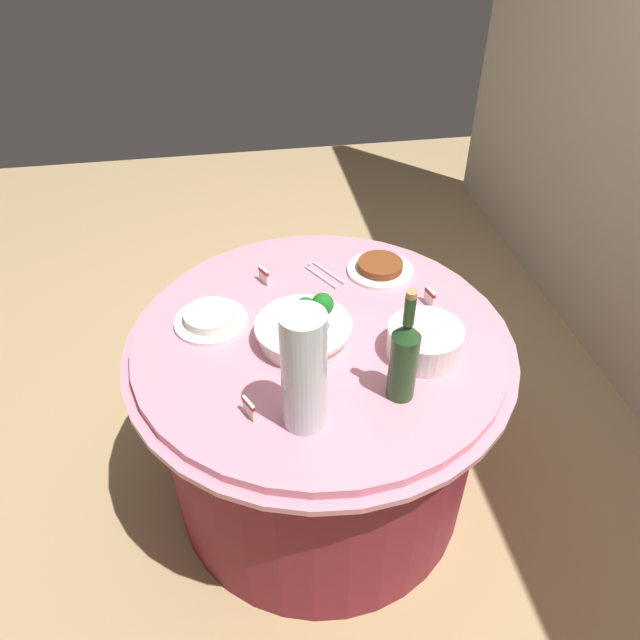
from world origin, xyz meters
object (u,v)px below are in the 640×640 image
at_px(broccoli_bowl, 305,327).
at_px(label_placard_front, 249,408).
at_px(food_plate_stir_fry, 380,268).
at_px(wine_bottle, 404,358).
at_px(plate_stack, 424,341).
at_px(decorative_fruit_vase, 304,377).
at_px(food_plate_rice, 210,318).
at_px(label_placard_rear, 430,296).
at_px(label_placard_mid, 264,275).
at_px(serving_tongs, 323,274).

distance_m(broccoli_bowl, label_placard_front, 0.33).
bearing_deg(broccoli_bowl, food_plate_stir_fry, 135.05).
height_order(broccoli_bowl, wine_bottle, wine_bottle).
height_order(plate_stack, decorative_fruit_vase, decorative_fruit_vase).
height_order(plate_stack, food_plate_rice, plate_stack).
relative_size(broccoli_bowl, label_placard_rear, 5.09).
xyz_separation_m(broccoli_bowl, wine_bottle, (0.26, 0.21, 0.08)).
bearing_deg(food_plate_stir_fry, label_placard_rear, 28.60).
bearing_deg(label_placard_front, food_plate_rice, -167.35).
relative_size(decorative_fruit_vase, label_placard_rear, 6.18).
bearing_deg(food_plate_stir_fry, decorative_fruit_vase, -29.49).
xyz_separation_m(broccoli_bowl, label_placard_rear, (-0.10, 0.41, -0.02)).
relative_size(broccoli_bowl, label_placard_front, 5.09).
height_order(food_plate_rice, label_placard_front, label_placard_front).
bearing_deg(food_plate_rice, decorative_fruit_vase, 27.74).
height_order(food_plate_rice, label_placard_mid, label_placard_mid).
distance_m(serving_tongs, label_placard_mid, 0.20).
height_order(plate_stack, label_placard_rear, plate_stack).
relative_size(serving_tongs, label_placard_front, 2.91).
distance_m(serving_tongs, food_plate_stir_fry, 0.19).
height_order(food_plate_rice, label_placard_rear, label_placard_rear).
bearing_deg(label_placard_rear, wine_bottle, -28.14).
bearing_deg(food_plate_rice, label_placard_rear, 88.28).
distance_m(plate_stack, wine_bottle, 0.20).
bearing_deg(label_placard_front, label_placard_rear, 122.28).
relative_size(wine_bottle, food_plate_stir_fry, 1.53).
bearing_deg(food_plate_rice, food_plate_stir_fry, 107.48).
height_order(serving_tongs, food_plate_stir_fry, food_plate_stir_fry).
bearing_deg(decorative_fruit_vase, wine_bottle, 100.72).
xyz_separation_m(plate_stack, food_plate_rice, (-0.23, -0.59, -0.03)).
height_order(plate_stack, wine_bottle, wine_bottle).
relative_size(food_plate_stir_fry, label_placard_mid, 4.00).
relative_size(broccoli_bowl, wine_bottle, 0.83).
bearing_deg(label_placard_front, wine_bottle, 91.96).
height_order(broccoli_bowl, label_placard_front, broccoli_bowl).
height_order(wine_bottle, label_placard_mid, wine_bottle).
relative_size(decorative_fruit_vase, food_plate_stir_fry, 1.55).
distance_m(serving_tongs, label_placard_front, 0.65).
relative_size(decorative_fruit_vase, food_plate_rice, 1.55).
relative_size(decorative_fruit_vase, label_placard_mid, 6.18).
xyz_separation_m(decorative_fruit_vase, serving_tongs, (-0.62, 0.15, -0.15)).
relative_size(broccoli_bowl, plate_stack, 1.33).
height_order(broccoli_bowl, food_plate_rice, broccoli_bowl).
relative_size(food_plate_rice, label_placard_mid, 4.00).
height_order(plate_stack, food_plate_stir_fry, plate_stack).
distance_m(food_plate_rice, label_placard_rear, 0.67).
relative_size(broccoli_bowl, label_placard_mid, 5.09).
distance_m(label_placard_front, label_placard_mid, 0.58).
relative_size(food_plate_rice, label_placard_front, 4.00).
relative_size(label_placard_front, label_placard_mid, 1.00).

